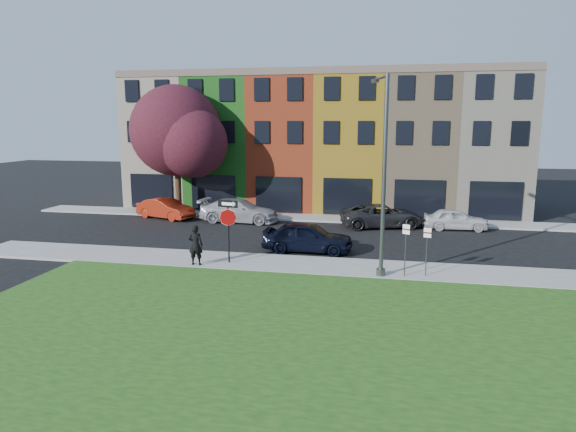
% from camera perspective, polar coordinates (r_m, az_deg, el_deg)
% --- Properties ---
extents(ground, '(120.00, 120.00, 0.00)m').
position_cam_1_polar(ground, '(21.49, 2.74, -7.93)').
color(ground, black).
rests_on(ground, ground).
extents(sidewalk_near, '(40.00, 3.00, 0.12)m').
position_cam_1_polar(sidewalk_near, '(24.14, 8.55, -5.80)').
color(sidewalk_near, gray).
rests_on(sidewalk_near, ground).
extents(sidewalk_far, '(40.00, 2.40, 0.12)m').
position_cam_1_polar(sidewalk_far, '(36.30, 1.64, -0.18)').
color(sidewalk_far, gray).
rests_on(sidewalk_far, ground).
extents(grass_park, '(40.00, 16.00, 0.10)m').
position_cam_1_polar(grass_park, '(16.45, 28.89, -15.07)').
color(grass_park, '#1B4714').
rests_on(grass_park, ground).
extents(rowhouse_block, '(30.00, 10.12, 10.00)m').
position_cam_1_polar(rowhouse_block, '(41.75, 3.81, 8.02)').
color(rowhouse_block, beige).
rests_on(rowhouse_block, ground).
extents(stop_sign, '(1.04, 0.25, 3.01)m').
position_cam_1_polar(stop_sign, '(24.37, -6.68, -0.26)').
color(stop_sign, black).
rests_on(stop_sign, sidewalk_near).
extents(man, '(0.73, 0.50, 1.90)m').
position_cam_1_polar(man, '(24.45, -10.23, -3.19)').
color(man, black).
rests_on(man, sidewalk_near).
extents(sedan_near, '(2.09, 4.79, 1.60)m').
position_cam_1_polar(sedan_near, '(26.96, 2.18, -2.33)').
color(sedan_near, black).
rests_on(sedan_near, ground).
extents(parked_car_red, '(4.26, 5.30, 1.43)m').
position_cam_1_polar(parked_car_red, '(37.15, -13.45, 0.81)').
color(parked_car_red, '#9B2310').
rests_on(parked_car_red, ground).
extents(parked_car_silver, '(2.39, 5.47, 1.56)m').
position_cam_1_polar(parked_car_silver, '(35.06, -5.47, 0.60)').
color(parked_car_silver, '#A7A8AC').
rests_on(parked_car_silver, ground).
extents(parked_car_dark, '(5.42, 6.75, 1.50)m').
position_cam_1_polar(parked_car_dark, '(33.79, 10.44, 0.04)').
color(parked_car_dark, black).
rests_on(parked_car_dark, ground).
extents(parked_car_white, '(1.88, 4.08, 1.35)m').
position_cam_1_polar(parked_car_white, '(34.16, 18.14, -0.33)').
color(parked_car_white, silver).
rests_on(parked_car_white, ground).
extents(street_lamp, '(0.96, 2.52, 8.60)m').
position_cam_1_polar(street_lamp, '(22.37, 10.49, 4.34)').
color(street_lamp, '#474A4D').
rests_on(street_lamp, sidewalk_near).
extents(parking_sign_a, '(0.30, 0.16, 2.42)m').
position_cam_1_polar(parking_sign_a, '(22.78, 12.95, -2.90)').
color(parking_sign_a, '#474A4D').
rests_on(parking_sign_a, sidewalk_near).
extents(parking_sign_b, '(0.31, 0.12, 2.24)m').
position_cam_1_polar(parking_sign_b, '(23.05, 15.18, -3.09)').
color(parking_sign_b, '#474A4D').
rests_on(parking_sign_b, sidewalk_near).
extents(tree_purple, '(7.77, 6.80, 9.22)m').
position_cam_1_polar(tree_purple, '(37.97, -12.11, 9.00)').
color(tree_purple, black).
rests_on(tree_purple, sidewalk_far).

